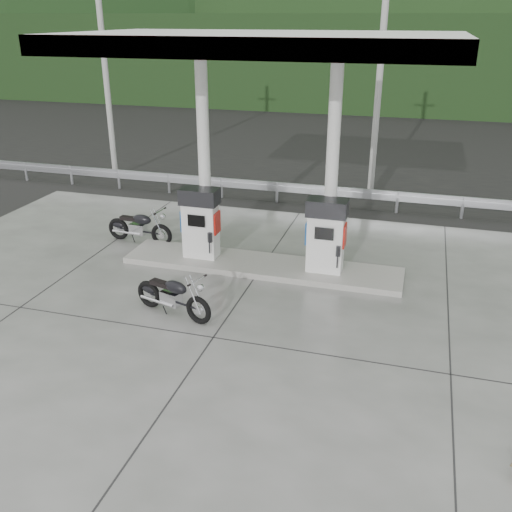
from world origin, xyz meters
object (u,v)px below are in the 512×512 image
(gas_pump_right, at_px, (326,236))
(motorcycle_left, at_px, (139,227))
(gas_pump_left, at_px, (201,223))
(motorcycle_right, at_px, (173,296))

(gas_pump_right, distance_m, motorcycle_left, 5.44)
(gas_pump_left, height_order, motorcycle_left, gas_pump_left)
(motorcycle_left, xyz_separation_m, motorcycle_right, (2.62, -3.62, -0.01))
(gas_pump_right, bearing_deg, motorcycle_right, -133.86)
(gas_pump_right, xyz_separation_m, motorcycle_right, (-2.74, -2.85, -0.61))
(gas_pump_right, relative_size, motorcycle_right, 0.97)
(gas_pump_right, distance_m, motorcycle_right, 4.00)
(gas_pump_right, height_order, motorcycle_right, gas_pump_right)
(gas_pump_left, xyz_separation_m, gas_pump_right, (3.20, 0.00, 0.00))
(gas_pump_left, distance_m, gas_pump_right, 3.20)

